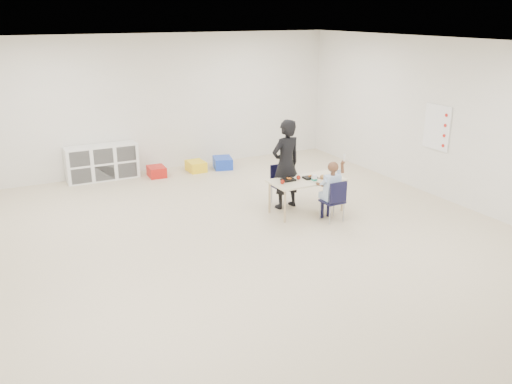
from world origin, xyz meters
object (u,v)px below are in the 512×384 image
chair_near (332,200)px  cubby_shelf (102,162)px  adult (286,164)px  table (306,195)px  child (333,189)px

chair_near → cubby_shelf: bearing=124.3°
cubby_shelf → adult: bearing=-51.5°
table → child: bearing=-74.2°
table → child: (0.16, -0.53, 0.25)m
chair_near → table: bearing=105.8°
child → cubby_shelf: size_ratio=0.77×
cubby_shelf → adult: adult is taller
chair_near → cubby_shelf: cubby_shelf is taller
table → adult: adult is taller
chair_near → child: bearing=0.0°
cubby_shelf → adult: 3.94m
chair_near → adult: bearing=110.8°
cubby_shelf → child: bearing=-54.8°
cubby_shelf → chair_near: bearing=-54.8°
child → adult: 0.98m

